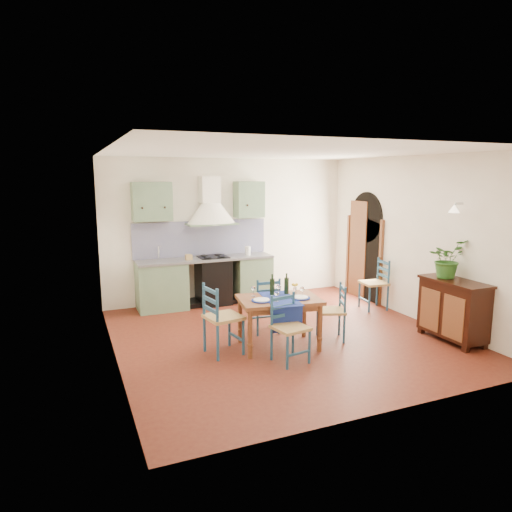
{
  "coord_description": "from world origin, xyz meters",
  "views": [
    {
      "loc": [
        -3.0,
        -6.08,
        2.46
      ],
      "look_at": [
        -0.34,
        0.3,
        1.24
      ],
      "focal_mm": 32.0,
      "sensor_mm": 36.0,
      "label": 1
    }
  ],
  "objects_px": {
    "chair_near": "(289,328)",
    "dining_table": "(279,304)",
    "potted_plant": "(447,259)",
    "sideboard": "(453,308)"
  },
  "relations": [
    {
      "from": "chair_near",
      "to": "dining_table",
      "type": "bearing_deg",
      "value": 78.56
    },
    {
      "from": "chair_near",
      "to": "potted_plant",
      "type": "bearing_deg",
      "value": -1.4
    },
    {
      "from": "dining_table",
      "to": "potted_plant",
      "type": "relative_size",
      "value": 2.13
    },
    {
      "from": "potted_plant",
      "to": "sideboard",
      "type": "bearing_deg",
      "value": -88.07
    },
    {
      "from": "chair_near",
      "to": "sideboard",
      "type": "distance_m",
      "value": 2.63
    },
    {
      "from": "dining_table",
      "to": "potted_plant",
      "type": "height_order",
      "value": "potted_plant"
    },
    {
      "from": "chair_near",
      "to": "sideboard",
      "type": "height_order",
      "value": "sideboard"
    },
    {
      "from": "dining_table",
      "to": "chair_near",
      "type": "distance_m",
      "value": 0.56
    },
    {
      "from": "dining_table",
      "to": "sideboard",
      "type": "bearing_deg",
      "value": -17.05
    },
    {
      "from": "potted_plant",
      "to": "chair_near",
      "type": "bearing_deg",
      "value": 178.6
    }
  ]
}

